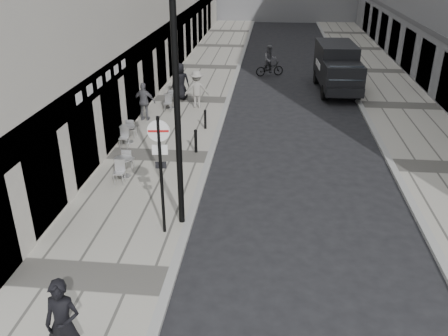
# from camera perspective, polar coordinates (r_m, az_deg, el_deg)

# --- Properties ---
(sidewalk) EXTENTS (4.00, 60.00, 0.12)m
(sidewalk) POSITION_cam_1_polar(r_m,az_deg,el_deg) (26.03, -3.96, 8.16)
(sidewalk) COLOR gray
(sidewalk) RESTS_ON ground
(far_sidewalk) EXTENTS (4.00, 60.00, 0.12)m
(far_sidewalk) POSITION_cam_1_polar(r_m,az_deg,el_deg) (26.53, 20.36, 6.97)
(far_sidewalk) COLOR gray
(far_sidewalk) RESTS_ON ground
(walking_man) EXTENTS (0.73, 0.49, 1.96)m
(walking_man) POSITION_cam_1_polar(r_m,az_deg,el_deg) (9.99, -18.74, -17.36)
(walking_man) COLOR black
(walking_man) RESTS_ON sidewalk
(sign_post) EXTENTS (0.60, 0.13, 3.51)m
(sign_post) POSITION_cam_1_polar(r_m,az_deg,el_deg) (12.92, -7.67, 0.88)
(sign_post) COLOR black
(sign_post) RESTS_ON sidewalk
(lamppost) EXTENTS (0.30, 0.30, 6.76)m
(lamppost) POSITION_cam_1_polar(r_m,az_deg,el_deg) (12.86, -5.70, 8.05)
(lamppost) COLOR black
(lamppost) RESTS_ON sidewalk
(bollard_near) EXTENTS (0.12, 0.12, 0.90)m
(bollard_near) POSITION_cam_1_polar(r_m,az_deg,el_deg) (18.93, -3.41, 3.18)
(bollard_near) COLOR black
(bollard_near) RESTS_ON sidewalk
(bollard_far) EXTENTS (0.11, 0.11, 0.83)m
(bollard_far) POSITION_cam_1_polar(r_m,az_deg,el_deg) (21.47, -2.27, 5.82)
(bollard_far) COLOR black
(bollard_far) RESTS_ON sidewalk
(panel_van) EXTENTS (2.29, 5.58, 2.58)m
(panel_van) POSITION_cam_1_polar(r_m,az_deg,el_deg) (28.41, 13.46, 11.90)
(panel_van) COLOR black
(panel_van) RESTS_ON ground
(cyclist) EXTENTS (1.93, 1.20, 1.96)m
(cyclist) POSITION_cam_1_polar(r_m,az_deg,el_deg) (31.30, 5.52, 12.35)
(cyclist) COLOR black
(cyclist) RESTS_ON ground
(pedestrian_a) EXTENTS (1.08, 0.52, 1.79)m
(pedestrian_a) POSITION_cam_1_polar(r_m,az_deg,el_deg) (22.74, -9.56, 7.87)
(pedestrian_a) COLOR #5C5C61
(pedestrian_a) RESTS_ON sidewalk
(pedestrian_b) EXTENTS (1.32, 0.88, 1.90)m
(pedestrian_b) POSITION_cam_1_polar(r_m,az_deg,el_deg) (24.34, -3.30, 9.45)
(pedestrian_b) COLOR gray
(pedestrian_b) RESTS_ON sidewalk
(pedestrian_c) EXTENTS (1.09, 0.86, 1.94)m
(pedestrian_c) POSITION_cam_1_polar(r_m,az_deg,el_deg) (25.78, -5.26, 10.33)
(pedestrian_c) COLOR black
(pedestrian_c) RESTS_ON sidewalk
(cafe_table_near) EXTENTS (0.66, 1.50, 0.85)m
(cafe_table_near) POSITION_cam_1_polar(r_m,az_deg,el_deg) (17.21, -11.96, 0.27)
(cafe_table_near) COLOR silver
(cafe_table_near) RESTS_ON sidewalk
(cafe_table_mid) EXTENTS (0.66, 1.50, 0.85)m
(cafe_table_mid) POSITION_cam_1_polar(r_m,az_deg,el_deg) (20.27, -11.51, 4.17)
(cafe_table_mid) COLOR silver
(cafe_table_mid) RESTS_ON sidewalk
(cafe_table_far) EXTENTS (0.65, 1.46, 0.83)m
(cafe_table_far) POSITION_cam_1_polar(r_m,az_deg,el_deg) (24.48, -6.51, 8.13)
(cafe_table_far) COLOR #B0B0B2
(cafe_table_far) RESTS_ON sidewalk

